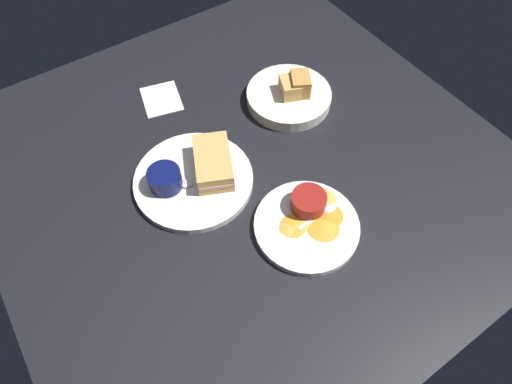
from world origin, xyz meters
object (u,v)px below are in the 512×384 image
plate_sandwich_main (194,180)px  plate_chips_companion (306,226)px  spoon_by_dark_ramekin (193,184)px  spoon_by_gravy_ramekin (325,212)px  ramekin_dark_sauce (165,179)px  sandwich_half_near (213,163)px  ramekin_light_gravy (309,201)px  bread_basket_rear (290,95)px

plate_sandwich_main → plate_chips_companion: same height
spoon_by_dark_ramekin → spoon_by_gravy_ramekin: size_ratio=0.92×
ramekin_dark_sauce → spoon_by_dark_ramekin: ramekin_dark_sauce is taller
sandwich_half_near → ramekin_light_gravy: bearing=30.2°
sandwich_half_near → ramekin_dark_sauce: 10.70cm
sandwich_half_near → spoon_by_dark_ramekin: size_ratio=1.65×
plate_sandwich_main → spoon_by_dark_ramekin: 2.11cm
sandwich_half_near → ramekin_dark_sauce: size_ratio=2.13×
spoon_by_dark_ramekin → bread_basket_rear: (-9.82, 32.94, 0.07)cm
plate_chips_companion → bread_basket_rear: 36.34cm
plate_sandwich_main → spoon_by_gravy_ramekin: 28.87cm
plate_chips_companion → ramekin_light_gravy: 5.01cm
sandwich_half_near → plate_chips_companion: (22.22, 8.39, -3.20)cm
plate_chips_companion → ramekin_light_gravy: bearing=140.2°
bread_basket_rear → ramekin_dark_sauce: bearing=-79.8°
plate_sandwich_main → plate_chips_companion: 26.36cm
ramekin_dark_sauce → bread_basket_rear: 38.27cm
spoon_by_dark_ramekin → spoon_by_gravy_ramekin: same height
plate_chips_companion → plate_sandwich_main: bearing=-149.8°
plate_sandwich_main → spoon_by_gravy_ramekin: spoon_by_gravy_ramekin is taller
ramekin_dark_sauce → plate_chips_companion: (24.33, 18.88, -3.14)cm
ramekin_dark_sauce → spoon_by_gravy_ramekin: 33.78cm
plate_sandwich_main → ramekin_dark_sauce: size_ratio=3.68×
sandwich_half_near → spoon_by_gravy_ramekin: 25.69cm
plate_sandwich_main → spoon_by_gravy_ramekin: bearing=38.4°
bread_basket_rear → plate_sandwich_main: bearing=-75.4°
spoon_by_dark_ramekin → spoon_by_gravy_ramekin: bearing=41.7°
plate_sandwich_main → plate_chips_companion: size_ratio=1.21×
ramekin_dark_sauce → plate_chips_companion: 30.96cm
sandwich_half_near → plate_chips_companion: bearing=20.7°
plate_sandwich_main → ramekin_light_gravy: ramekin_light_gravy is taller
spoon_by_gravy_ramekin → spoon_by_dark_ramekin: bearing=-138.3°
ramekin_light_gravy → bread_basket_rear: bearing=150.1°
plate_chips_companion → bread_basket_rear: bearing=148.9°
plate_sandwich_main → spoon_by_dark_ramekin: (1.48, -0.93, 1.16)cm
sandwich_half_near → plate_chips_companion: sandwich_half_near is taller
spoon_by_dark_ramekin → ramekin_light_gravy: bearing=43.0°
plate_sandwich_main → ramekin_dark_sauce: (-1.56, -5.60, 3.14)cm
plate_sandwich_main → bread_basket_rear: (-8.34, 32.01, 1.24)cm
spoon_by_dark_ramekin → bread_basket_rear: 34.37cm
sandwich_half_near → ramekin_light_gravy: sandwich_half_near is taller
sandwich_half_near → ramekin_light_gravy: 22.00cm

